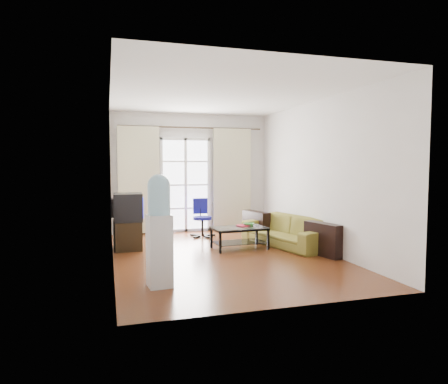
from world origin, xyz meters
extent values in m
plane|color=brown|center=(0.00, 0.00, 0.00)|extent=(5.20, 5.20, 0.00)
plane|color=white|center=(0.00, 0.00, 2.70)|extent=(5.20, 5.20, 0.00)
cube|color=silver|center=(0.00, 2.60, 1.35)|extent=(3.60, 0.02, 2.70)
cube|color=silver|center=(0.00, -2.60, 1.35)|extent=(3.60, 0.02, 2.70)
cube|color=silver|center=(-1.80, 0.00, 1.35)|extent=(0.02, 5.20, 2.70)
cube|color=silver|center=(1.80, 0.00, 1.35)|extent=(0.02, 5.20, 2.70)
cube|color=white|center=(-0.15, 2.56, 1.07)|extent=(1.01, 0.02, 2.04)
cube|color=white|center=(-0.15, 2.54, 1.07)|extent=(1.16, 0.06, 2.15)
cylinder|color=#4C3F2D|center=(0.00, 2.50, 2.38)|extent=(3.30, 0.04, 0.04)
cube|color=beige|center=(-1.20, 2.48, 1.20)|extent=(0.90, 0.07, 2.35)
cube|color=beige|center=(0.95, 2.48, 1.20)|extent=(0.90, 0.07, 2.35)
cube|color=#969698|center=(0.80, 2.50, 0.33)|extent=(0.64, 0.12, 0.64)
imported|color=brown|center=(1.38, 0.43, 0.28)|extent=(2.30, 1.71, 0.56)
cube|color=silver|center=(0.44, 0.40, 0.39)|extent=(1.01, 0.62, 0.01)
cube|color=black|center=(0.44, 0.40, 0.12)|extent=(0.95, 0.56, 0.01)
cube|color=black|center=(-0.01, 0.12, 0.20)|extent=(0.04, 0.04, 0.39)
cube|color=black|center=(0.91, 0.18, 0.20)|extent=(0.04, 0.04, 0.39)
cube|color=black|center=(-0.04, 0.62, 0.20)|extent=(0.04, 0.04, 0.39)
cube|color=black|center=(0.88, 0.68, 0.20)|extent=(0.04, 0.04, 0.39)
imported|color=#308546|center=(0.65, 0.50, 0.42)|extent=(0.36, 0.36, 0.05)
imported|color=#A22513|center=(0.45, 0.46, 0.41)|extent=(0.30, 0.33, 0.02)
cube|color=black|center=(0.66, 0.50, 0.41)|extent=(0.17, 0.08, 0.02)
cube|color=black|center=(-1.54, 1.00, 0.26)|extent=(0.50, 0.72, 0.52)
cube|color=black|center=(-1.52, 0.94, 0.77)|extent=(0.52, 0.56, 0.50)
cube|color=#0C19E5|center=(-1.26, 0.93, 0.77)|extent=(0.03, 0.44, 0.37)
cube|color=black|center=(-1.73, 0.94, 0.77)|extent=(0.17, 0.38, 0.33)
cylinder|color=black|center=(0.06, 1.76, 0.21)|extent=(0.04, 0.04, 0.41)
cylinder|color=navy|center=(0.06, 1.76, 0.40)|extent=(0.39, 0.39, 0.06)
cube|color=navy|center=(0.06, 1.94, 0.65)|extent=(0.32, 0.05, 0.34)
cube|color=silver|center=(-1.25, -1.46, 0.46)|extent=(0.32, 0.32, 0.92)
cylinder|color=#8DC2DA|center=(-1.25, -1.46, 1.10)|extent=(0.28, 0.28, 0.37)
sphere|color=#8DC2DA|center=(-1.25, -1.46, 1.29)|extent=(0.28, 0.28, 0.28)
cube|color=black|center=(-1.11, -1.45, 0.77)|extent=(0.05, 0.12, 0.10)
camera|label=1|loc=(-1.86, -6.46, 1.55)|focal=32.00mm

